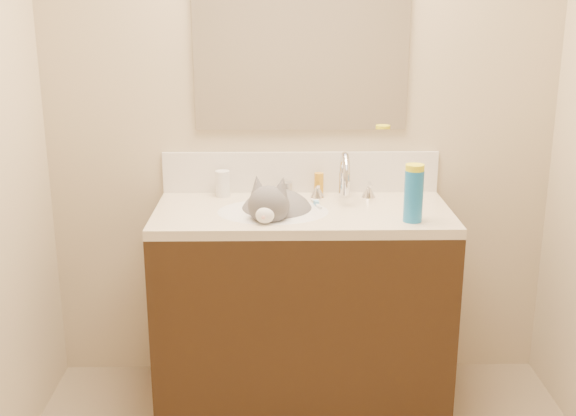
{
  "coord_description": "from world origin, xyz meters",
  "views": [
    {
      "loc": [
        -0.1,
        -1.83,
        1.7
      ],
      "look_at": [
        -0.06,
        0.92,
        0.88
      ],
      "focal_mm": 45.0,
      "sensor_mm": 36.0,
      "label": 1
    }
  ],
  "objects_px": {
    "cat": "(276,215)",
    "spray_can": "(413,196)",
    "basin": "(273,228)",
    "amber_bottle": "(319,184)",
    "pill_bottle": "(223,184)",
    "faucet": "(344,180)",
    "silver_jar": "(287,189)",
    "vanity_cabinet": "(302,311)"
  },
  "relations": [
    {
      "from": "cat",
      "to": "spray_can",
      "type": "distance_m",
      "value": 0.56
    },
    {
      "from": "basin",
      "to": "amber_bottle",
      "type": "bearing_deg",
      "value": 49.93
    },
    {
      "from": "basin",
      "to": "amber_bottle",
      "type": "height_order",
      "value": "amber_bottle"
    },
    {
      "from": "cat",
      "to": "pill_bottle",
      "type": "bearing_deg",
      "value": 149.46
    },
    {
      "from": "basin",
      "to": "amber_bottle",
      "type": "xyz_separation_m",
      "value": [
        0.2,
        0.23,
        0.12
      ]
    },
    {
      "from": "faucet",
      "to": "amber_bottle",
      "type": "bearing_deg",
      "value": 146.75
    },
    {
      "from": "basin",
      "to": "spray_can",
      "type": "xyz_separation_m",
      "value": [
        0.54,
        -0.14,
        0.17
      ]
    },
    {
      "from": "spray_can",
      "to": "cat",
      "type": "bearing_deg",
      "value": 162.84
    },
    {
      "from": "spray_can",
      "to": "silver_jar",
      "type": "bearing_deg",
      "value": 141.16
    },
    {
      "from": "vanity_cabinet",
      "to": "pill_bottle",
      "type": "bearing_deg",
      "value": 149.21
    },
    {
      "from": "cat",
      "to": "silver_jar",
      "type": "bearing_deg",
      "value": 89.76
    },
    {
      "from": "basin",
      "to": "cat",
      "type": "height_order",
      "value": "cat"
    },
    {
      "from": "silver_jar",
      "to": "vanity_cabinet",
      "type": "bearing_deg",
      "value": -74.04
    },
    {
      "from": "pill_bottle",
      "to": "amber_bottle",
      "type": "xyz_separation_m",
      "value": [
        0.41,
        0.0,
        -0.01
      ]
    },
    {
      "from": "faucet",
      "to": "silver_jar",
      "type": "distance_m",
      "value": 0.26
    },
    {
      "from": "vanity_cabinet",
      "to": "spray_can",
      "type": "xyz_separation_m",
      "value": [
        0.42,
        -0.17,
        0.55
      ]
    },
    {
      "from": "faucet",
      "to": "silver_jar",
      "type": "height_order",
      "value": "faucet"
    },
    {
      "from": "faucet",
      "to": "amber_bottle",
      "type": "height_order",
      "value": "faucet"
    },
    {
      "from": "basin",
      "to": "cat",
      "type": "distance_m",
      "value": 0.05
    },
    {
      "from": "pill_bottle",
      "to": "spray_can",
      "type": "relative_size",
      "value": 0.56
    },
    {
      "from": "basin",
      "to": "silver_jar",
      "type": "relative_size",
      "value": 7.91
    },
    {
      "from": "vanity_cabinet",
      "to": "cat",
      "type": "distance_m",
      "value": 0.44
    },
    {
      "from": "pill_bottle",
      "to": "silver_jar",
      "type": "relative_size",
      "value": 1.97
    },
    {
      "from": "faucet",
      "to": "pill_bottle",
      "type": "bearing_deg",
      "value": 172.99
    },
    {
      "from": "vanity_cabinet",
      "to": "basin",
      "type": "bearing_deg",
      "value": -165.96
    },
    {
      "from": "pill_bottle",
      "to": "faucet",
      "type": "bearing_deg",
      "value": -7.01
    },
    {
      "from": "vanity_cabinet",
      "to": "faucet",
      "type": "height_order",
      "value": "faucet"
    },
    {
      "from": "cat",
      "to": "silver_jar",
      "type": "distance_m",
      "value": 0.23
    },
    {
      "from": "basin",
      "to": "amber_bottle",
      "type": "relative_size",
      "value": 4.49
    },
    {
      "from": "faucet",
      "to": "pill_bottle",
      "type": "xyz_separation_m",
      "value": [
        -0.52,
        0.06,
        -0.03
      ]
    },
    {
      "from": "basin",
      "to": "faucet",
      "type": "bearing_deg",
      "value": 29.12
    },
    {
      "from": "vanity_cabinet",
      "to": "silver_jar",
      "type": "height_order",
      "value": "silver_jar"
    },
    {
      "from": "amber_bottle",
      "to": "spray_can",
      "type": "bearing_deg",
      "value": -47.7
    },
    {
      "from": "vanity_cabinet",
      "to": "silver_jar",
      "type": "xyz_separation_m",
      "value": [
        -0.06,
        0.22,
        0.48
      ]
    },
    {
      "from": "basin",
      "to": "amber_bottle",
      "type": "distance_m",
      "value": 0.33
    },
    {
      "from": "vanity_cabinet",
      "to": "faucet",
      "type": "distance_m",
      "value": 0.58
    },
    {
      "from": "pill_bottle",
      "to": "amber_bottle",
      "type": "bearing_deg",
      "value": 0.53
    },
    {
      "from": "faucet",
      "to": "spray_can",
      "type": "bearing_deg",
      "value": -52.26
    },
    {
      "from": "amber_bottle",
      "to": "silver_jar",
      "type": "bearing_deg",
      "value": 174.82
    },
    {
      "from": "pill_bottle",
      "to": "spray_can",
      "type": "distance_m",
      "value": 0.84
    },
    {
      "from": "pill_bottle",
      "to": "vanity_cabinet",
      "type": "bearing_deg",
      "value": -30.79
    },
    {
      "from": "amber_bottle",
      "to": "cat",
      "type": "bearing_deg",
      "value": -131.52
    }
  ]
}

